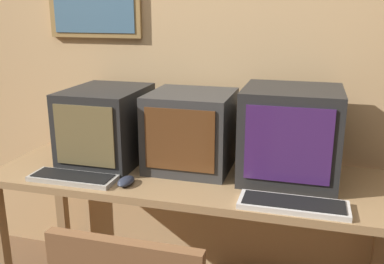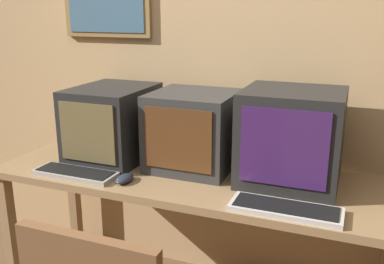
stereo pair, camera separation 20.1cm
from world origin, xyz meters
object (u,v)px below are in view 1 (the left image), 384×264
monitor_left (107,125)px  keyboard_main (73,178)px  monitor_right (290,134)px  keyboard_side (293,205)px  monitor_center (191,130)px  desk_clock (63,137)px  mouse_near_keyboard (126,181)px

monitor_left → keyboard_main: size_ratio=1.14×
monitor_right → keyboard_side: (0.04, -0.32, -0.20)m
monitor_center → keyboard_main: 0.61m
keyboard_side → desk_clock: 1.43m
keyboard_side → desk_clock: (-1.35, 0.48, 0.04)m
keyboard_side → mouse_near_keyboard: 0.75m
keyboard_main → mouse_near_keyboard: (0.26, 0.02, 0.00)m
monitor_left → mouse_near_keyboard: size_ratio=3.97×
monitor_right → monitor_center: bearing=177.9°
monitor_center → keyboard_main: size_ratio=0.98×
monitor_left → monitor_center: 0.45m
monitor_center → keyboard_main: (-0.48, -0.33, -0.18)m
keyboard_main → mouse_near_keyboard: 0.26m
monitor_right → keyboard_side: monitor_right is taller
monitor_center → monitor_left: bearing=-176.7°
keyboard_main → keyboard_side: same height
monitor_left → mouse_near_keyboard: 0.40m
monitor_center → desk_clock: 0.85m
monitor_left → keyboard_main: 0.35m
keyboard_main → desk_clock: 0.58m
keyboard_main → desk_clock: bearing=126.2°
mouse_near_keyboard → desk_clock: 0.75m
monitor_right → keyboard_main: 1.03m
keyboard_side → monitor_center: bearing=147.0°
monitor_center → desk_clock: (-0.82, 0.14, -0.14)m
monitor_right → keyboard_side: 0.38m
monitor_center → mouse_near_keyboard: bearing=-125.8°
monitor_right → desk_clock: size_ratio=4.05×
monitor_center → monitor_right: size_ratio=0.92×
desk_clock → mouse_near_keyboard: bearing=-36.6°
monitor_center → mouse_near_keyboard: monitor_center is taller
keyboard_main → desk_clock: desk_clock is taller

